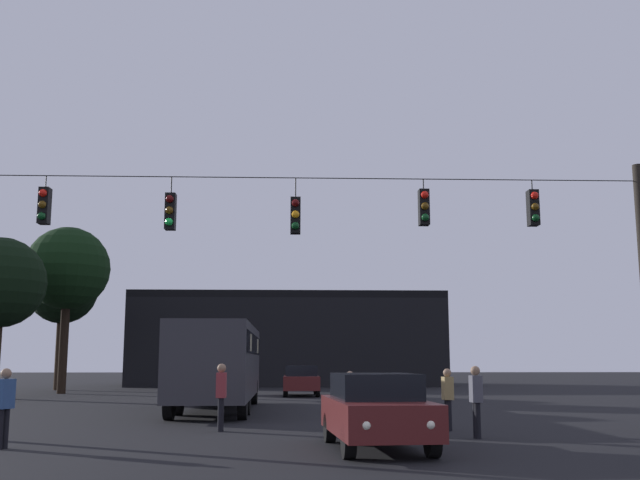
% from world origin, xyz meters
% --- Properties ---
extents(ground_plane, '(168.00, 168.00, 0.00)m').
position_xyz_m(ground_plane, '(0.00, 24.50, 0.00)').
color(ground_plane, black).
rests_on(ground_plane, ground).
extents(overhead_signal_span, '(18.76, 0.44, 6.97)m').
position_xyz_m(overhead_signal_span, '(0.02, 14.37, 4.20)').
color(overhead_signal_span, black).
rests_on(overhead_signal_span, ground).
extents(city_bus, '(2.62, 11.02, 3.00)m').
position_xyz_m(city_bus, '(-2.63, 22.74, 1.87)').
color(city_bus, '#2D2D33').
rests_on(city_bus, ground).
extents(car_near_right, '(2.10, 4.43, 1.52)m').
position_xyz_m(car_near_right, '(1.74, 10.91, 0.80)').
color(car_near_right, '#511919').
rests_on(car_near_right, ground).
extents(car_far_left, '(1.80, 4.34, 1.52)m').
position_xyz_m(car_far_left, '(0.49, 34.03, 0.80)').
color(car_far_left, '#511919').
rests_on(car_far_left, ground).
extents(pedestrian_crossing_left, '(0.36, 0.42, 1.52)m').
position_xyz_m(pedestrian_crossing_left, '(1.49, 14.61, 0.85)').
color(pedestrian_crossing_left, black).
rests_on(pedestrian_crossing_left, ground).
extents(pedestrian_crossing_center, '(0.26, 0.37, 1.58)m').
position_xyz_m(pedestrian_crossing_center, '(4.05, 14.88, 0.88)').
color(pedestrian_crossing_center, black).
rests_on(pedestrian_crossing_center, ground).
extents(pedestrian_crossing_right, '(0.35, 0.42, 1.63)m').
position_xyz_m(pedestrian_crossing_right, '(-5.92, 11.25, 0.92)').
color(pedestrian_crossing_right, black).
rests_on(pedestrian_crossing_right, ground).
extents(pedestrian_near_bus, '(0.24, 0.36, 1.71)m').
position_xyz_m(pedestrian_near_bus, '(-1.81, 14.88, 0.97)').
color(pedestrian_near_bus, black).
rests_on(pedestrian_near_bus, ground).
extents(pedestrian_trailing, '(0.25, 0.37, 1.66)m').
position_xyz_m(pedestrian_trailing, '(4.31, 12.96, 0.94)').
color(pedestrian_trailing, black).
rests_on(pedestrian_trailing, ground).
extents(corner_building, '(21.85, 10.49, 6.51)m').
position_xyz_m(corner_building, '(-0.27, 51.01, 3.25)').
color(corner_building, black).
rests_on(corner_building, ground).
extents(tree_left_silhouette, '(4.25, 4.25, 8.26)m').
position_xyz_m(tree_left_silhouette, '(-14.20, 41.83, 6.09)').
color(tree_left_silhouette, '#2D2116').
rests_on(tree_left_silhouette, ground).
extents(tree_right_far, '(4.60, 4.60, 9.15)m').
position_xyz_m(tree_right_far, '(-12.49, 36.92, 6.80)').
color(tree_right_far, black).
rests_on(tree_right_far, ground).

